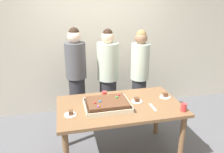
{
  "coord_description": "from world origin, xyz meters",
  "views": [
    {
      "loc": [
        -0.69,
        -2.51,
        2.12
      ],
      "look_at": [
        -0.07,
        0.15,
        1.15
      ],
      "focal_mm": 35.23,
      "sensor_mm": 36.0,
      "label": 1
    }
  ],
  "objects_px": {
    "plated_slice_near_left": "(71,114)",
    "plated_slice_near_right": "(137,100)",
    "party_table": "(120,111)",
    "person_serving_front": "(140,75)",
    "person_striped_tie_right": "(77,77)",
    "person_green_shirt_behind": "(108,76)",
    "drink_cup_middle": "(104,95)",
    "sheet_cake": "(107,104)",
    "drink_cup_nearest": "(184,107)",
    "cake_server_utensil": "(153,107)",
    "plated_slice_far_left": "(165,96)"
  },
  "relations": [
    {
      "from": "plated_slice_near_left",
      "to": "plated_slice_near_right",
      "type": "distance_m",
      "value": 0.91
    },
    {
      "from": "party_table",
      "to": "plated_slice_near_left",
      "type": "bearing_deg",
      "value": -168.83
    },
    {
      "from": "person_serving_front",
      "to": "person_striped_tie_right",
      "type": "distance_m",
      "value": 1.08
    },
    {
      "from": "party_table",
      "to": "person_green_shirt_behind",
      "type": "bearing_deg",
      "value": 86.8
    },
    {
      "from": "drink_cup_middle",
      "to": "plated_slice_near_left",
      "type": "bearing_deg",
      "value": -142.48
    },
    {
      "from": "party_table",
      "to": "person_serving_front",
      "type": "relative_size",
      "value": 0.99
    },
    {
      "from": "plated_slice_near_left",
      "to": "person_striped_tie_right",
      "type": "bearing_deg",
      "value": 81.49
    },
    {
      "from": "plated_slice_near_left",
      "to": "plated_slice_near_right",
      "type": "height_order",
      "value": "plated_slice_near_left"
    },
    {
      "from": "person_serving_front",
      "to": "sheet_cake",
      "type": "bearing_deg",
      "value": -0.0
    },
    {
      "from": "person_serving_front",
      "to": "person_green_shirt_behind",
      "type": "xyz_separation_m",
      "value": [
        -0.54,
        0.11,
        -0.01
      ]
    },
    {
      "from": "drink_cup_nearest",
      "to": "drink_cup_middle",
      "type": "xyz_separation_m",
      "value": [
        -0.88,
        0.59,
        0.0
      ]
    },
    {
      "from": "sheet_cake",
      "to": "drink_cup_middle",
      "type": "height_order",
      "value": "sheet_cake"
    },
    {
      "from": "drink_cup_nearest",
      "to": "person_green_shirt_behind",
      "type": "bearing_deg",
      "value": 116.83
    },
    {
      "from": "person_serving_front",
      "to": "cake_server_utensil",
      "type": "bearing_deg",
      "value": 29.52
    },
    {
      "from": "plated_slice_far_left",
      "to": "cake_server_utensil",
      "type": "distance_m",
      "value": 0.39
    },
    {
      "from": "party_table",
      "to": "plated_slice_near_right",
      "type": "height_order",
      "value": "plated_slice_near_right"
    },
    {
      "from": "sheet_cake",
      "to": "person_serving_front",
      "type": "distance_m",
      "value": 1.19
    },
    {
      "from": "drink_cup_middle",
      "to": "plated_slice_far_left",
      "type": "bearing_deg",
      "value": -11.24
    },
    {
      "from": "plated_slice_near_left",
      "to": "plated_slice_far_left",
      "type": "xyz_separation_m",
      "value": [
        1.33,
        0.21,
        0.0
      ]
    },
    {
      "from": "party_table",
      "to": "plated_slice_near_right",
      "type": "relative_size",
      "value": 10.81
    },
    {
      "from": "plated_slice_near_left",
      "to": "person_serving_front",
      "type": "relative_size",
      "value": 0.09
    },
    {
      "from": "sheet_cake",
      "to": "drink_cup_nearest",
      "type": "height_order",
      "value": "sheet_cake"
    },
    {
      "from": "sheet_cake",
      "to": "plated_slice_near_left",
      "type": "bearing_deg",
      "value": -168.81
    },
    {
      "from": "sheet_cake",
      "to": "plated_slice_near_right",
      "type": "bearing_deg",
      "value": 9.28
    },
    {
      "from": "plated_slice_near_left",
      "to": "person_green_shirt_behind",
      "type": "distance_m",
      "value": 1.32
    },
    {
      "from": "party_table",
      "to": "plated_slice_near_right",
      "type": "xyz_separation_m",
      "value": [
        0.25,
        0.03,
        0.12
      ]
    },
    {
      "from": "plated_slice_near_right",
      "to": "plated_slice_near_left",
      "type": "bearing_deg",
      "value": -169.71
    },
    {
      "from": "party_table",
      "to": "drink_cup_nearest",
      "type": "height_order",
      "value": "drink_cup_nearest"
    },
    {
      "from": "person_serving_front",
      "to": "person_green_shirt_behind",
      "type": "distance_m",
      "value": 0.55
    },
    {
      "from": "plated_slice_near_right",
      "to": "person_striped_tie_right",
      "type": "distance_m",
      "value": 1.17
    },
    {
      "from": "plated_slice_near_right",
      "to": "person_serving_front",
      "type": "height_order",
      "value": "person_serving_front"
    },
    {
      "from": "plated_slice_near_left",
      "to": "drink_cup_nearest",
      "type": "bearing_deg",
      "value": -8.91
    },
    {
      "from": "party_table",
      "to": "person_striped_tie_right",
      "type": "xyz_separation_m",
      "value": [
        -0.49,
        0.94,
        0.19
      ]
    },
    {
      "from": "person_serving_front",
      "to": "person_green_shirt_behind",
      "type": "height_order",
      "value": "person_green_shirt_behind"
    },
    {
      "from": "sheet_cake",
      "to": "person_serving_front",
      "type": "relative_size",
      "value": 0.35
    },
    {
      "from": "person_serving_front",
      "to": "person_striped_tie_right",
      "type": "xyz_separation_m",
      "value": [
        -1.08,
        0.07,
        0.03
      ]
    },
    {
      "from": "sheet_cake",
      "to": "plated_slice_far_left",
      "type": "height_order",
      "value": "sheet_cake"
    },
    {
      "from": "drink_cup_nearest",
      "to": "person_striped_tie_right",
      "type": "xyz_separation_m",
      "value": [
        -1.21,
        1.28,
        0.05
      ]
    },
    {
      "from": "drink_cup_middle",
      "to": "person_serving_front",
      "type": "relative_size",
      "value": 0.06
    },
    {
      "from": "drink_cup_nearest",
      "to": "cake_server_utensil",
      "type": "height_order",
      "value": "drink_cup_nearest"
    },
    {
      "from": "person_serving_front",
      "to": "plated_slice_near_left",
      "type": "bearing_deg",
      "value": -10.88
    },
    {
      "from": "plated_slice_near_left",
      "to": "person_green_shirt_behind",
      "type": "xyz_separation_m",
      "value": [
        0.7,
        1.11,
        0.04
      ]
    },
    {
      "from": "person_green_shirt_behind",
      "to": "person_striped_tie_right",
      "type": "distance_m",
      "value": 0.54
    },
    {
      "from": "sheet_cake",
      "to": "person_green_shirt_behind",
      "type": "xyz_separation_m",
      "value": [
        0.23,
        1.02,
        0.01
      ]
    },
    {
      "from": "plated_slice_near_right",
      "to": "person_serving_front",
      "type": "relative_size",
      "value": 0.09
    },
    {
      "from": "sheet_cake",
      "to": "drink_cup_middle",
      "type": "relative_size",
      "value": 5.79
    },
    {
      "from": "plated_slice_far_left",
      "to": "party_table",
      "type": "bearing_deg",
      "value": -173.27
    },
    {
      "from": "cake_server_utensil",
      "to": "person_serving_front",
      "type": "bearing_deg",
      "value": 79.42
    },
    {
      "from": "cake_server_utensil",
      "to": "person_green_shirt_behind",
      "type": "height_order",
      "value": "person_green_shirt_behind"
    },
    {
      "from": "sheet_cake",
      "to": "cake_server_utensil",
      "type": "xyz_separation_m",
      "value": [
        0.57,
        -0.14,
        -0.04
      ]
    }
  ]
}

